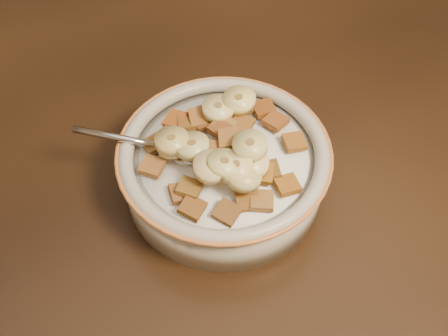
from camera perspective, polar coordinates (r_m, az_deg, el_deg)
name	(u,v)px	position (r m, az deg, el deg)	size (l,w,h in m)	color
table	(265,115)	(0.66, 4.16, 5.36)	(1.40, 0.90, 0.04)	#321E0F
chair	(44,10)	(1.36, -17.79, 15.05)	(0.39, 0.39, 0.88)	black
cereal_bowl	(224,172)	(0.55, 0.00, -0.44)	(0.19, 0.19, 0.05)	#B3ADA0
milk	(224,157)	(0.53, 0.00, 1.10)	(0.16, 0.16, 0.00)	white
spoon	(191,152)	(0.53, -3.35, 1.67)	(0.03, 0.05, 0.01)	#AEB0BA
cereal_square_0	(212,150)	(0.51, -1.22, 1.81)	(0.02, 0.02, 0.01)	brown
cereal_square_1	(242,124)	(0.54, 1.81, 4.45)	(0.02, 0.02, 0.01)	brown
cereal_square_2	(192,208)	(0.48, -3.24, -4.03)	(0.02, 0.02, 0.01)	brown
cereal_square_3	(248,162)	(0.50, 2.49, 0.57)	(0.02, 0.02, 0.01)	brown
cereal_square_4	(213,160)	(0.50, -1.17, 0.86)	(0.02, 0.02, 0.01)	brown
cereal_square_5	(242,106)	(0.56, 1.82, 6.28)	(0.02, 0.02, 0.01)	brown
cereal_square_6	(206,121)	(0.54, -1.84, 4.81)	(0.02, 0.02, 0.01)	brown
cereal_square_7	(208,112)	(0.55, -1.63, 5.68)	(0.02, 0.02, 0.01)	#955F2A
cereal_square_8	(181,193)	(0.50, -4.37, -2.58)	(0.02, 0.02, 0.01)	brown
cereal_square_9	(264,108)	(0.56, 4.05, 6.06)	(0.02, 0.02, 0.01)	#934E1B
cereal_square_10	(181,148)	(0.52, -4.41, 2.05)	(0.02, 0.02, 0.01)	olive
cereal_square_11	(230,138)	(0.51, 0.60, 3.07)	(0.02, 0.02, 0.01)	brown
cereal_square_12	(176,120)	(0.55, -4.94, 4.91)	(0.02, 0.02, 0.01)	#924A1B
cereal_square_13	(227,212)	(0.48, 0.30, -4.53)	(0.02, 0.02, 0.01)	brown
cereal_square_14	(294,142)	(0.53, 7.17, 2.65)	(0.02, 0.02, 0.01)	brown
cereal_square_15	(247,200)	(0.49, 2.39, -3.28)	(0.02, 0.02, 0.01)	brown
cereal_square_16	(262,201)	(0.49, 3.89, -3.32)	(0.02, 0.02, 0.01)	olive
cereal_square_17	(287,185)	(0.50, 6.44, -1.72)	(0.02, 0.02, 0.01)	#955718
cereal_square_18	(232,115)	(0.55, 0.78, 5.42)	(0.02, 0.02, 0.01)	brown
cereal_square_19	(276,121)	(0.55, 5.28, 4.77)	(0.02, 0.02, 0.01)	#9A501D
cereal_square_20	(152,166)	(0.51, -7.30, 0.18)	(0.02, 0.02, 0.01)	brown
cereal_square_21	(262,173)	(0.50, 3.88, -0.50)	(0.02, 0.02, 0.01)	#98671E
cereal_square_22	(200,117)	(0.54, -2.48, 5.19)	(0.02, 0.02, 0.01)	#99511F
cereal_square_23	(189,123)	(0.54, -3.61, 4.58)	(0.02, 0.02, 0.01)	brown
cereal_square_24	(269,171)	(0.51, 4.55, -0.27)	(0.02, 0.02, 0.01)	brown
cereal_square_25	(154,144)	(0.53, -7.11, 2.42)	(0.02, 0.02, 0.01)	brown
cereal_square_26	(221,130)	(0.52, -0.27, 3.86)	(0.02, 0.02, 0.01)	brown
cereal_square_27	(176,127)	(0.55, -4.94, 4.13)	(0.02, 0.02, 0.01)	brown
cereal_square_28	(224,126)	(0.53, -0.01, 4.30)	(0.02, 0.02, 0.01)	olive
cereal_square_29	(190,188)	(0.49, -3.52, -2.04)	(0.02, 0.02, 0.01)	brown
cereal_square_30	(234,112)	(0.55, 1.04, 5.70)	(0.02, 0.02, 0.01)	brown
banana_slice_0	(192,146)	(0.50, -3.27, 2.26)	(0.03, 0.03, 0.01)	#CBC180
banana_slice_1	(236,168)	(0.48, 1.19, 0.03)	(0.03, 0.03, 0.01)	#EFC977
banana_slice_2	(240,99)	(0.55, 1.62, 6.99)	(0.03, 0.03, 0.01)	#E6CC7C
banana_slice_3	(173,144)	(0.51, -5.19, 2.48)	(0.03, 0.03, 0.01)	#FDE78A
banana_slice_4	(244,176)	(0.48, 2.04, -0.85)	(0.03, 0.03, 0.01)	#CBC074
banana_slice_5	(239,100)	(0.54, 1.50, 6.87)	(0.03, 0.03, 0.01)	#F5E680
banana_slice_6	(252,164)	(0.49, 2.82, 0.43)	(0.03, 0.03, 0.01)	#F3E48D
banana_slice_7	(211,167)	(0.49, -1.36, 0.13)	(0.03, 0.03, 0.01)	#F8D793
banana_slice_8	(250,146)	(0.49, 2.66, 2.28)	(0.03, 0.03, 0.01)	beige
banana_slice_9	(218,109)	(0.54, -0.60, 6.05)	(0.03, 0.03, 0.01)	#D2C582
banana_slice_10	(225,164)	(0.49, 0.08, 0.43)	(0.03, 0.03, 0.01)	beige
banana_slice_11	(172,141)	(0.51, -5.33, 2.76)	(0.03, 0.03, 0.01)	tan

